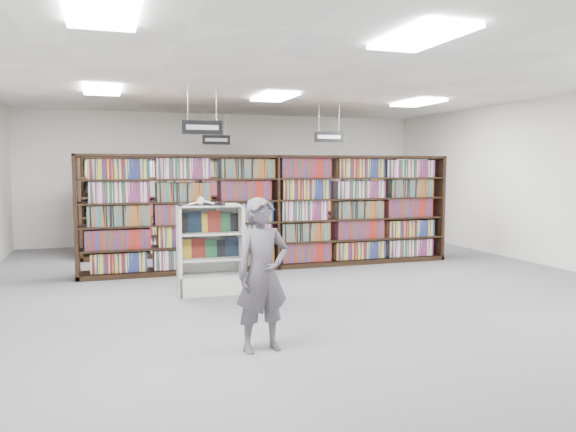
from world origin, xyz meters
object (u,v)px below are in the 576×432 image
object	(u,v)px
endcap_display	(210,262)
shopper	(262,275)
open_book	(201,203)
bookshelf_row_near	(275,212)

from	to	relation	value
endcap_display	shopper	size ratio (longest dim) A/B	0.85
open_book	bookshelf_row_near	bearing A→B (deg)	58.06
open_book	shopper	xyz separation A→B (m)	(0.16, -2.72, -0.58)
shopper	open_book	bearing A→B (deg)	85.05
bookshelf_row_near	endcap_display	distance (m)	2.40
bookshelf_row_near	open_book	distance (m)	2.49
bookshelf_row_near	shopper	size ratio (longest dim) A/B	4.45
bookshelf_row_near	shopper	world-z (taller)	bookshelf_row_near
open_book	shopper	world-z (taller)	shopper
bookshelf_row_near	shopper	bearing A→B (deg)	-108.36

